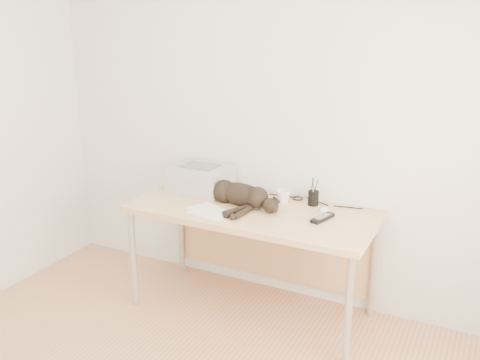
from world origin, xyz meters
The scene contains 11 objects.
wall_back centered at (0.00, 1.75, 1.30)m, with size 3.50×3.50×0.00m, color silver.
desk centered at (0.00, 1.48, 0.61)m, with size 1.60×0.70×0.74m.
printer centered at (-0.48, 1.56, 0.83)m, with size 0.40×0.34×0.19m.
papers centered at (-0.21, 1.21, 0.74)m, with size 0.34×0.28×0.01m.
cat centered at (-0.11, 1.42, 0.81)m, with size 0.68×0.40×0.16m.
mug centered at (0.14, 1.59, 0.79)m, with size 0.10×0.10×0.09m, color white.
pen_cup centered at (0.33, 1.64, 0.79)m, with size 0.07×0.07×0.18m.
remote_grey centered at (-0.11, 1.64, 0.75)m, with size 0.05×0.20×0.02m, color slate.
remote_black centered at (0.47, 1.42, 0.75)m, with size 0.05×0.19×0.02m, color black.
mouse centered at (0.43, 1.57, 0.76)m, with size 0.06×0.10×0.03m, color white.
cable_tangle centered at (0.00, 1.70, 0.75)m, with size 1.36×0.08×0.01m, color black, non-canonical shape.
Camera 1 is at (1.39, -1.54, 1.96)m, focal length 40.00 mm.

